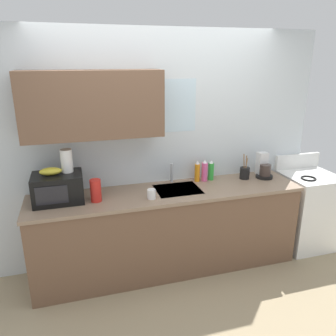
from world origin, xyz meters
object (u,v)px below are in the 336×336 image
Objects in this scene: stove_range at (306,209)px; mug_white at (152,194)px; cereal_canister at (96,191)px; dish_soap_bottle_pink at (205,171)px; paper_towel_roll at (67,161)px; coffee_maker at (263,168)px; dish_soap_bottle_green at (211,171)px; utensil_crock at (245,173)px; banana_bunch at (51,171)px; dish_soap_bottle_orange at (197,172)px; microwave at (58,188)px.

stove_range is 2.02m from mug_white.
dish_soap_bottle_pink is at bearing 10.94° from cereal_canister.
paper_towel_roll is 2.15m from coffee_maker.
dish_soap_bottle_green is 0.39m from utensil_crock.
coffee_maker is at bearing 1.46° from banana_bunch.
utensil_crock reaches higher than dish_soap_bottle_green.
dish_soap_bottle_pink is at bearing 3.27° from paper_towel_roll.
dish_soap_bottle_pink is (1.44, 0.08, -0.27)m from paper_towel_roll.
coffee_maker reaches higher than cereal_canister.
dish_soap_bottle_orange is 0.69m from mug_white.
dish_soap_bottle_green is 0.84m from mug_white.
stove_range is 5.40× the size of banana_bunch.
dish_soap_bottle_pink is at bearing 172.00° from stove_range.
paper_towel_roll is 0.96× the size of dish_soap_bottle_green.
cereal_canister is (-2.48, -0.05, 0.55)m from stove_range.
dish_soap_bottle_pink is at bearing 4.97° from microwave.
dish_soap_bottle_orange is at bearing 172.05° from stove_range.
banana_bunch is 0.18m from paper_towel_roll.
coffee_maker is 1.29× the size of cereal_canister.
mug_white is 1.18m from utensil_crock.
dish_soap_bottle_orange is 0.16m from dish_soap_bottle_green.
utensil_crock reaches higher than dish_soap_bottle_pink.
mug_white is at bearing -175.80° from stove_range.
microwave is at bearing -177.96° from utensil_crock.
microwave is at bearing 167.66° from mug_white.
banana_bunch is at bearing -175.24° from dish_soap_bottle_pink.
mug_white is at bearing -167.23° from utensil_crock.
stove_range is at bearing -2.03° from paper_towel_roll.
microwave is 2.30× the size of banana_bunch.
dish_soap_bottle_pink is 0.76m from mug_white.
stove_range is at bearing -0.91° from microwave.
paper_towel_roll is 1.01× the size of cereal_canister.
stove_range is 4.98× the size of cereal_canister.
coffee_maker is (2.24, 0.06, -0.03)m from microwave.
coffee_maker is 1.40m from mug_white.
banana_bunch is (-2.87, 0.05, 0.75)m from stove_range.
banana_bunch reaches higher than dish_soap_bottle_pink.
coffee_maker reaches higher than microwave.
coffee_maker is 1.15× the size of dish_soap_bottle_pink.
banana_bunch is 0.88× the size of dish_soap_bottle_green.
microwave is 2.12× the size of cereal_canister.
utensil_crock is (1.67, 0.17, -0.04)m from cereal_canister.
utensil_crock is at bearing 1.94° from banana_bunch.
dish_soap_bottle_orange is 0.55m from utensil_crock.
paper_towel_roll is 1.47m from dish_soap_bottle_pink.
banana_bunch reaches higher than utensil_crock.
dish_soap_bottle_orange is at bearing 172.38° from utensil_crock.
microwave is 1.64× the size of coffee_maker.
coffee_maker is 0.23m from utensil_crock.
microwave reaches higher than cereal_canister.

